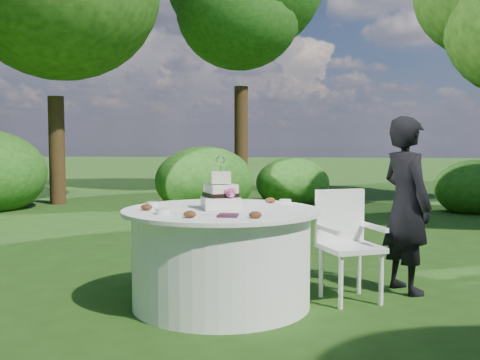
% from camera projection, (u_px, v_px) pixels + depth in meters
% --- Properties ---
extents(ground, '(80.00, 80.00, 0.00)m').
position_uv_depth(ground, '(221.00, 305.00, 4.48)').
color(ground, '#1D3A0F').
rests_on(ground, ground).
extents(napkins, '(0.14, 0.14, 0.02)m').
position_uv_depth(napkins, '(228.00, 215.00, 3.97)').
color(napkins, '#421C30').
rests_on(napkins, table).
extents(feather_plume, '(0.48, 0.07, 0.01)m').
position_uv_depth(feather_plume, '(183.00, 213.00, 4.13)').
color(feather_plume, white).
rests_on(feather_plume, table).
extents(guest, '(0.58, 0.66, 1.52)m').
position_uv_depth(guest, '(406.00, 205.00, 4.83)').
color(guest, black).
rests_on(guest, ground).
extents(table, '(1.56, 1.56, 0.77)m').
position_uv_depth(table, '(221.00, 257.00, 4.45)').
color(table, white).
rests_on(table, ground).
extents(cake, '(0.35, 0.35, 0.42)m').
position_uv_depth(cake, '(221.00, 195.00, 4.40)').
color(cake, white).
rests_on(cake, table).
extents(chair, '(0.58, 0.58, 0.90)m').
position_uv_depth(chair, '(346.00, 236.00, 4.62)').
color(chair, white).
rests_on(chair, ground).
extents(votives, '(1.17, 0.87, 0.04)m').
position_uv_depth(votives, '(202.00, 206.00, 4.47)').
color(votives, white).
rests_on(votives, table).
extents(petal_cups, '(1.01, 1.07, 0.05)m').
position_uv_depth(petal_cups, '(217.00, 209.00, 4.24)').
color(petal_cups, '#562D16').
rests_on(petal_cups, table).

